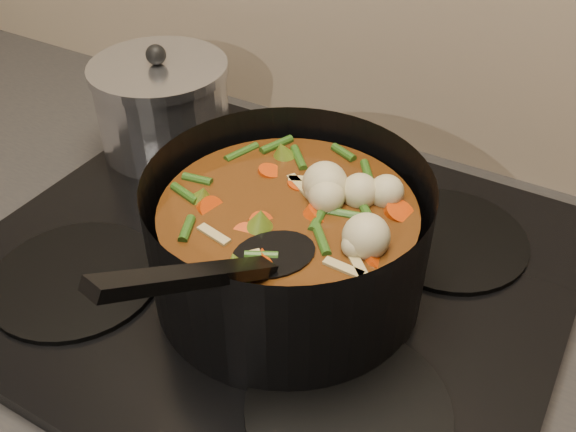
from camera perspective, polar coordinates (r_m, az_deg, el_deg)
The scene contains 3 objects.
stovetop at distance 0.71m, azimuth -1.74°, elevation -4.36°, with size 0.62×0.54×0.03m.
stockpot at distance 0.63m, azimuth 0.01°, elevation -2.21°, with size 0.36×0.42×0.20m.
saucepan at distance 0.88m, azimuth -11.06°, elevation 9.58°, with size 0.18×0.18×0.15m.
Camera 1 is at (0.28, 1.49, 1.41)m, focal length 40.00 mm.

